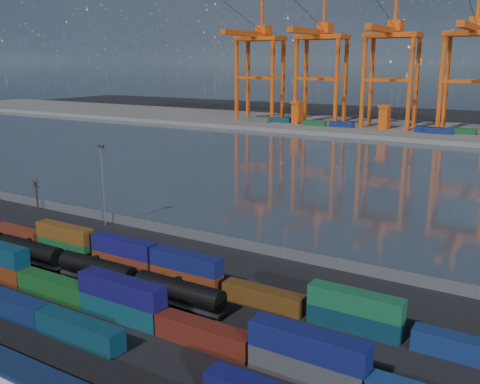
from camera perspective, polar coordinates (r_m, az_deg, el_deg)
The scene contains 12 objects.
ground at distance 76.29m, azimuth -12.14°, elevation -11.94°, with size 700.00×700.00×0.00m, color black.
harbor_water at distance 164.74m, azimuth 13.79°, elevation 1.90°, with size 700.00×700.00×0.00m, color #2D3742.
far_quay at distance 265.41m, azimuth 20.90°, elevation 5.98°, with size 700.00×70.00×2.00m, color #514F4C.
container_row_mid at distance 71.87m, azimuth -12.01°, elevation -11.65°, with size 141.78×2.65×5.65m.
container_row_north at distance 84.69m, azimuth -9.27°, elevation -7.56°, with size 116.44×2.43×5.19m.
tanker_string at distance 101.45m, azimuth -24.14°, elevation -4.99°, with size 91.73×3.06×4.38m.
waterfront_fence at distance 96.36m, azimuth -0.62°, elevation -5.45°, with size 160.12×0.12×2.20m.
bare_tree at distance 129.12m, azimuth -20.88°, elevation -0.10°, with size 2.03×1.99×7.67m.
yard_light_mast at distance 111.06m, azimuth -14.42°, elevation 1.15°, with size 1.60×0.40×16.60m.
gantry_cranes at distance 258.54m, azimuth 19.67°, elevation 14.44°, with size 199.69×47.40×64.19m.
quay_containers at distance 253.32m, azimuth 17.86°, elevation 6.42°, with size 172.58×10.99×2.60m.
straddle_carriers at distance 255.39m, azimuth 20.04°, elevation 7.33°, with size 140.00×7.00×11.10m.
Camera 1 is at (48.50, -49.01, 32.65)m, focal length 40.00 mm.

